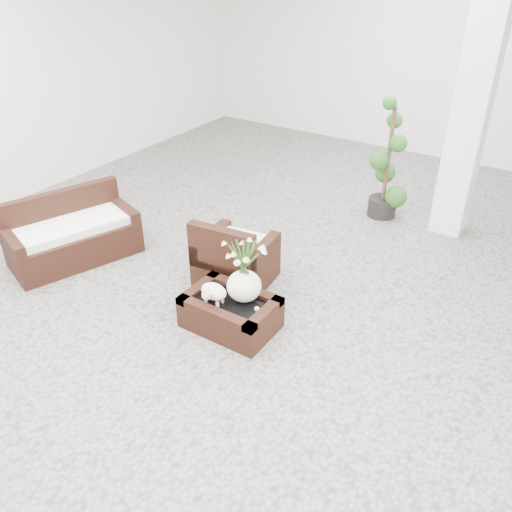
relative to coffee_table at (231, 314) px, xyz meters
The scene contains 9 objects.
ground 0.55m from the coffee_table, 87.54° to the left, with size 11.00×11.00×0.00m, color gray.
column 3.89m from the coffee_table, 69.83° to the left, with size 0.40×0.40×3.50m, color white.
coffee_table is the anchor object (origin of this frame).
sheep_figurine 0.30m from the coffee_table, 140.19° to the right, with size 0.28×0.23×0.21m, color white.
planter_narcissus 0.57m from the coffee_table, 45.00° to the left, with size 0.44×0.44×0.80m, color white, non-canonical shape.
tealight 0.35m from the coffee_table, ahead, with size 0.04×0.04×0.03m, color white.
armchair 0.87m from the coffee_table, 121.00° to the left, with size 0.77×0.74×0.82m, color black.
loveseat 2.37m from the coffee_table, behind, with size 1.48×0.71×0.79m, color black.
topiary 3.31m from the coffee_table, 84.37° to the left, with size 0.44×0.44×1.64m, color #204817, non-canonical shape.
Camera 1 is at (2.50, -3.92, 3.34)m, focal length 36.95 mm.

